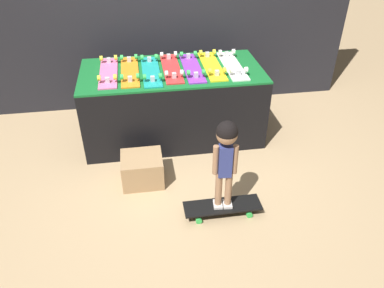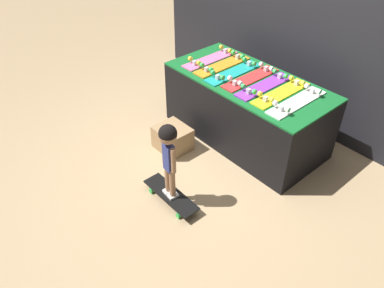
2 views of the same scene
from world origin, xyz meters
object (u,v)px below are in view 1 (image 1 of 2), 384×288
skateboard_on_floor (222,207)px  storage_box (142,169)px  skateboard_purple_on_rack (192,67)px  skateboard_orange_on_rack (130,71)px  skateboard_yellow_on_rack (212,65)px  skateboard_red_on_rack (171,67)px  skateboard_pink_on_rack (108,72)px  child (226,150)px  skateboard_teal_on_rack (151,71)px  skateboard_white_on_rack (232,65)px

skateboard_on_floor → storage_box: storage_box is taller
storage_box → skateboard_on_floor: bearing=-39.9°
skateboard_purple_on_rack → skateboard_orange_on_rack: bearing=179.6°
skateboard_purple_on_rack → skateboard_yellow_on_rack: bearing=3.9°
skateboard_red_on_rack → skateboard_purple_on_rack: (0.21, -0.02, 0.00)m
skateboard_pink_on_rack → skateboard_yellow_on_rack: 1.06m
skateboard_orange_on_rack → skateboard_pink_on_rack: bearing=177.9°
skateboard_yellow_on_rack → child: bearing=-96.8°
child → storage_box: child is taller
skateboard_yellow_on_rack → skateboard_teal_on_rack: bearing=-176.2°
skateboard_purple_on_rack → skateboard_on_floor: (0.05, -1.34, -0.72)m
skateboard_teal_on_rack → skateboard_white_on_rack: same height
skateboard_teal_on_rack → skateboard_yellow_on_rack: bearing=3.8°
skateboard_red_on_rack → storage_box: 1.11m
skateboard_yellow_on_rack → skateboard_white_on_rack: 0.21m
skateboard_white_on_rack → skateboard_on_floor: skateboard_white_on_rack is taller
skateboard_red_on_rack → skateboard_yellow_on_rack: same height
skateboard_yellow_on_rack → child: child is taller
skateboard_teal_on_rack → skateboard_pink_on_rack: bearing=174.7°
skateboard_pink_on_rack → skateboard_teal_on_rack: bearing=-5.3°
skateboard_teal_on_rack → skateboard_red_on_rack: size_ratio=1.00×
skateboard_white_on_rack → storage_box: 1.44m
skateboard_purple_on_rack → skateboard_on_floor: size_ratio=1.16×
skateboard_teal_on_rack → skateboard_red_on_rack: 0.22m
skateboard_orange_on_rack → skateboard_on_floor: size_ratio=1.16×
skateboard_pink_on_rack → skateboard_teal_on_rack: (0.42, -0.04, 0.00)m
skateboard_orange_on_rack → skateboard_yellow_on_rack: bearing=0.7°
skateboard_pink_on_rack → skateboard_red_on_rack: (0.64, 0.01, 0.00)m
skateboard_teal_on_rack → skateboard_on_floor: (0.48, -1.31, -0.72)m
skateboard_on_floor → child: size_ratio=0.80×
skateboard_pink_on_rack → skateboard_orange_on_rack: (0.21, -0.01, 0.00)m
skateboard_white_on_rack → child: size_ratio=0.93×
skateboard_white_on_rack → storage_box: (-1.02, -0.79, -0.65)m
skateboard_purple_on_rack → skateboard_white_on_rack: same height
skateboard_orange_on_rack → skateboard_white_on_rack: same height
skateboard_pink_on_rack → skateboard_purple_on_rack: 0.85m
skateboard_orange_on_rack → skateboard_teal_on_rack: size_ratio=1.00×
skateboard_teal_on_rack → child: child is taller
skateboard_orange_on_rack → storage_box: (0.04, -0.80, -0.65)m
skateboard_teal_on_rack → child: size_ratio=0.93×
skateboard_purple_on_rack → skateboard_yellow_on_rack: 0.21m
child → skateboard_on_floor: bearing=5.7°
skateboard_pink_on_rack → skateboard_teal_on_rack: 0.43m
skateboard_orange_on_rack → skateboard_purple_on_rack: same height
skateboard_yellow_on_rack → storage_box: 1.32m
skateboard_purple_on_rack → storage_box: bearing=-126.9°
skateboard_red_on_rack → skateboard_purple_on_rack: size_ratio=1.00×
skateboard_orange_on_rack → child: size_ratio=0.93×
skateboard_purple_on_rack → child: size_ratio=0.93×
skateboard_orange_on_rack → skateboard_red_on_rack: (0.42, 0.02, 0.00)m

